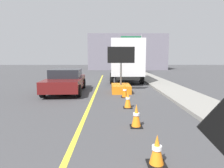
% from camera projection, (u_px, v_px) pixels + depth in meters
% --- Properties ---
extents(lane_center_stripe, '(0.14, 36.00, 0.01)m').
position_uv_depth(lane_center_stripe, '(79.00, 129.00, 5.69)').
color(lane_center_stripe, yellow).
rests_on(lane_center_stripe, ground).
extents(arrow_board_trailer, '(1.60, 1.81, 2.70)m').
position_uv_depth(arrow_board_trailer, '(121.00, 84.00, 11.86)').
color(arrow_board_trailer, orange).
rests_on(arrow_board_trailer, ground).
extents(box_truck, '(2.74, 7.35, 3.46)m').
position_uv_depth(box_truck, '(125.00, 60.00, 17.41)').
color(box_truck, black).
rests_on(box_truck, ground).
extents(pickup_car, '(2.28, 4.68, 1.38)m').
position_uv_depth(pickup_car, '(66.00, 81.00, 11.83)').
color(pickup_car, '#591414').
rests_on(pickup_car, ground).
extents(highway_guide_sign, '(2.79, 0.18, 5.00)m').
position_uv_depth(highway_guide_sign, '(136.00, 47.00, 25.37)').
color(highway_guide_sign, gray).
rests_on(highway_guide_sign, ground).
extents(far_building_block, '(13.55, 8.28, 6.10)m').
position_uv_depth(far_building_block, '(126.00, 53.00, 37.11)').
color(far_building_block, slate).
rests_on(far_building_block, ground).
extents(traffic_cone_near_sign, '(0.36, 0.36, 0.60)m').
position_uv_depth(traffic_cone_near_sign, '(157.00, 150.00, 3.77)').
color(traffic_cone_near_sign, black).
rests_on(traffic_cone_near_sign, ground).
extents(traffic_cone_mid_lane, '(0.36, 0.36, 0.69)m').
position_uv_depth(traffic_cone_mid_lane, '(136.00, 116.00, 5.85)').
color(traffic_cone_mid_lane, black).
rests_on(traffic_cone_mid_lane, ground).
extents(traffic_cone_far_lane, '(0.36, 0.36, 0.72)m').
position_uv_depth(traffic_cone_far_lane, '(128.00, 100.00, 8.09)').
color(traffic_cone_far_lane, black).
rests_on(traffic_cone_far_lane, ground).
extents(traffic_cone_curbside, '(0.36, 0.36, 0.69)m').
position_uv_depth(traffic_cone_curbside, '(125.00, 91.00, 10.29)').
color(traffic_cone_curbside, black).
rests_on(traffic_cone_curbside, ground).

